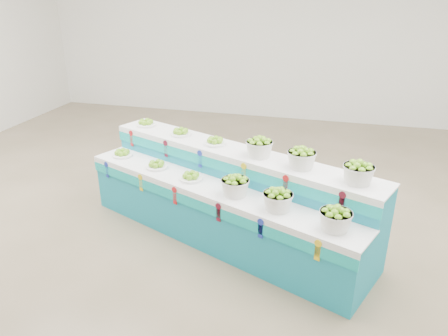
{
  "coord_description": "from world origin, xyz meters",
  "views": [
    {
      "loc": [
        1.55,
        -4.35,
        2.76
      ],
      "look_at": [
        0.42,
        -0.1,
        0.87
      ],
      "focal_mm": 34.2,
      "sensor_mm": 36.0,
      "label": 1
    }
  ],
  "objects_px": {
    "display_stand": "(224,197)",
    "basket_upper_right": "(358,172)",
    "basket_lower_left": "(235,185)",
    "plate_upper_mid": "(180,131)"
  },
  "relations": [
    {
      "from": "display_stand",
      "to": "plate_upper_mid",
      "type": "bearing_deg",
      "value": 165.63
    },
    {
      "from": "display_stand",
      "to": "plate_upper_mid",
      "type": "distance_m",
      "value": 1.05
    },
    {
      "from": "display_stand",
      "to": "basket_lower_left",
      "type": "xyz_separation_m",
      "value": [
        0.21,
        -0.33,
        0.32
      ]
    },
    {
      "from": "basket_lower_left",
      "to": "display_stand",
      "type": "bearing_deg",
      "value": 122.4
    },
    {
      "from": "display_stand",
      "to": "basket_lower_left",
      "type": "distance_m",
      "value": 0.5
    },
    {
      "from": "basket_upper_right",
      "to": "basket_lower_left",
      "type": "bearing_deg",
      "value": 178.69
    },
    {
      "from": "display_stand",
      "to": "plate_upper_mid",
      "type": "xyz_separation_m",
      "value": [
        -0.71,
        0.54,
        0.56
      ]
    },
    {
      "from": "plate_upper_mid",
      "to": "basket_lower_left",
      "type": "bearing_deg",
      "value": -43.33
    },
    {
      "from": "basket_upper_right",
      "to": "display_stand",
      "type": "bearing_deg",
      "value": 165.92
    },
    {
      "from": "display_stand",
      "to": "basket_upper_right",
      "type": "height_order",
      "value": "basket_upper_right"
    }
  ]
}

